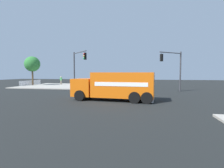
{
  "coord_description": "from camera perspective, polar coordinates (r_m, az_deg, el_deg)",
  "views": [
    {
      "loc": [
        18.61,
        3.03,
        2.64
      ],
      "look_at": [
        2.48,
        0.07,
        1.59
      ],
      "focal_mm": 28.22,
      "sensor_mm": 36.0,
      "label": 1
    }
  ],
  "objects": [
    {
      "name": "pickup_white",
      "position": [
        29.88,
        -1.2,
        -0.0
      ],
      "size": [
        2.71,
        5.39,
        1.38
      ],
      "color": "white",
      "rests_on": "ground"
    },
    {
      "name": "shade_tree_near",
      "position": [
        39.04,
        -24.43,
        5.88
      ],
      "size": [
        3.04,
        3.04,
        5.78
      ],
      "color": "brown",
      "rests_on": "sidewalk_corner_near"
    },
    {
      "name": "pedestrian_near_corner",
      "position": [
        38.98,
        -16.18,
        1.31
      ],
      "size": [
        0.23,
        0.53,
        1.74
      ],
      "color": "gray",
      "rests_on": "sidewalk_corner_near"
    },
    {
      "name": "picket_fence_run",
      "position": [
        39.43,
        -24.82,
        0.39
      ],
      "size": [
        6.76,
        0.05,
        0.95
      ],
      "color": "silver",
      "rests_on": "sidewalk_corner_near"
    },
    {
      "name": "delivery_truck",
      "position": [
        16.81,
        1.09,
        -0.53
      ],
      "size": [
        3.36,
        7.93,
        2.67
      ],
      "color": "orange",
      "rests_on": "ground"
    },
    {
      "name": "traffic_light_primary",
      "position": [
        25.6,
        19.4,
        5.77
      ],
      "size": [
        2.61,
        3.21,
        5.58
      ],
      "color": "#38383D",
      "rests_on": "ground"
    },
    {
      "name": "sidewalk_corner_near",
      "position": [
        36.26,
        -16.83,
        -0.56
      ],
      "size": [
        12.8,
        12.8,
        0.14
      ],
      "primitive_type": "cube",
      "color": "#9E998E",
      "rests_on": "ground"
    },
    {
      "name": "traffic_light_secondary",
      "position": [
        27.56,
        -11.05,
        6.39
      ],
      "size": [
        3.55,
        3.33,
        5.78
      ],
      "color": "#38383D",
      "rests_on": "sidewalk_corner_near"
    },
    {
      "name": "ground_plane",
      "position": [
        19.04,
        1.14,
        -4.31
      ],
      "size": [
        100.0,
        100.0,
        0.0
      ],
      "primitive_type": "plane",
      "color": "black"
    }
  ]
}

